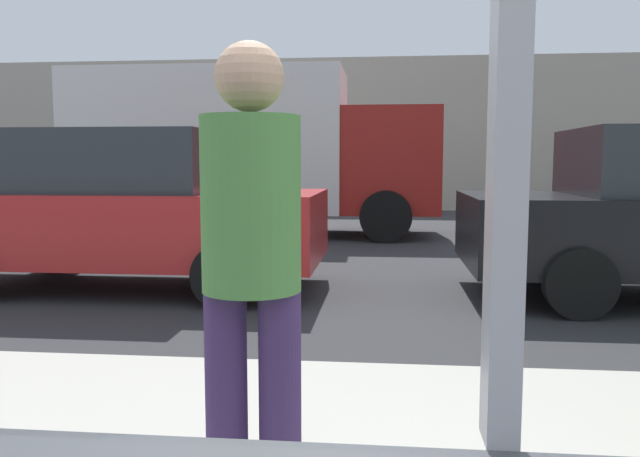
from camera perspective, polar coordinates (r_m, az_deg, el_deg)
ground_plane at (r=9.01m, az=6.96°, el=-2.95°), size 60.00×60.00×0.00m
building_facade_far at (r=19.01m, az=6.48°, el=8.27°), size 28.00×1.20×4.31m
parked_car_red at (r=7.33m, az=-17.00°, el=1.66°), size 4.24×1.99×1.73m
box_truck at (r=12.35m, az=-6.54°, el=7.21°), size 6.84×2.44×3.08m
pedestrian at (r=2.08m, az=-6.11°, el=-2.97°), size 0.32×0.32×1.63m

